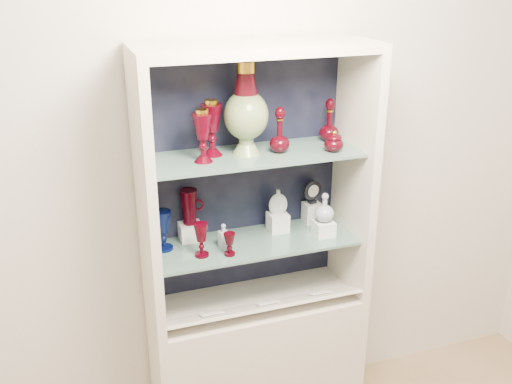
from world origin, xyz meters
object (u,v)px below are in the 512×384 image
object	(u,v)px
cobalt_goblet	(163,230)
ruby_pitcher	(189,207)
cameo_medallion	(313,192)
lidded_bowl	(334,141)
ruby_decanter_a	(280,127)
pedestal_lamp_right	(212,128)
clear_square_bottle	(224,236)
ruby_goblet_tall	(201,240)
flat_flask	(278,201)
ruby_decanter_b	(330,119)
pedestal_lamp_left	(203,136)
enamel_urn	(246,109)
clear_round_decanter	(325,208)
ruby_goblet_small	(229,244)

from	to	relation	value
cobalt_goblet	ruby_pitcher	size ratio (longest dim) A/B	1.13
cameo_medallion	lidded_bowl	bearing A→B (deg)	-102.12
ruby_decanter_a	pedestal_lamp_right	bearing A→B (deg)	168.61
ruby_pitcher	clear_square_bottle	xyz separation A→B (m)	(0.12, -0.13, -0.10)
lidded_bowl	pedestal_lamp_right	bearing A→B (deg)	166.53
ruby_goblet_tall	flat_flask	bearing A→B (deg)	17.46
ruby_goblet_tall	clear_square_bottle	distance (m)	0.12
ruby_goblet_tall	ruby_pitcher	xyz separation A→B (m)	(-0.01, 0.17, 0.09)
ruby_decanter_b	cobalt_goblet	distance (m)	0.90
lidded_bowl	cobalt_goblet	bearing A→B (deg)	169.58
pedestal_lamp_left	ruby_pitcher	bearing A→B (deg)	104.86
pedestal_lamp_left	ruby_goblet_tall	bearing A→B (deg)	-136.93
enamel_urn	ruby_decanter_b	bearing A→B (deg)	7.25
ruby_decanter_a	clear_round_decanter	distance (m)	0.45
pedestal_lamp_right	clear_round_decanter	xyz separation A→B (m)	(0.50, -0.09, -0.40)
pedestal_lamp_left	enamel_urn	bearing A→B (deg)	13.35
ruby_decanter_a	ruby_pitcher	bearing A→B (deg)	160.89
lidded_bowl	ruby_goblet_small	bearing A→B (deg)	-178.91
pedestal_lamp_left	clear_square_bottle	distance (m)	0.48
clear_round_decanter	enamel_urn	bearing A→B (deg)	170.10
enamel_urn	clear_round_decanter	distance (m)	0.60
ruby_decanter_b	clear_square_bottle	distance (m)	0.72
ruby_decanter_b	flat_flask	bearing A→B (deg)	-179.57
ruby_decanter_a	cameo_medallion	distance (m)	0.45
pedestal_lamp_left	cameo_medallion	bearing A→B (deg)	13.89
lidded_bowl	clear_round_decanter	size ratio (longest dim) A/B	0.72
pedestal_lamp_left	lidded_bowl	xyz separation A→B (m)	(0.57, -0.05, -0.06)
pedestal_lamp_left	clear_round_decanter	world-z (taller)	pedestal_lamp_left
enamel_urn	flat_flask	world-z (taller)	enamel_urn
cobalt_goblet	clear_round_decanter	bearing A→B (deg)	-7.87
ruby_decanter_a	flat_flask	size ratio (longest dim) A/B	1.84
cameo_medallion	pedestal_lamp_left	bearing A→B (deg)	-179.08
flat_flask	cameo_medallion	bearing A→B (deg)	24.02
pedestal_lamp_right	ruby_goblet_small	xyz separation A→B (m)	(0.03, -0.13, -0.49)
flat_flask	ruby_goblet_small	bearing A→B (deg)	-138.95
ruby_decanter_b	clear_square_bottle	bearing A→B (deg)	-170.90
pedestal_lamp_right	ruby_goblet_small	bearing A→B (deg)	-77.41
enamel_urn	ruby_pitcher	bearing A→B (deg)	157.51
cobalt_goblet	cameo_medallion	distance (m)	0.74
flat_flask	ruby_decanter_b	bearing A→B (deg)	12.50
ruby_decanter_a	flat_flask	world-z (taller)	ruby_decanter_a
ruby_decanter_a	ruby_goblet_small	distance (m)	0.55
ruby_goblet_tall	ruby_goblet_small	distance (m)	0.12
clear_square_bottle	ruby_decanter_b	bearing A→B (deg)	9.10
ruby_decanter_a	clear_round_decanter	world-z (taller)	ruby_decanter_a
cobalt_goblet	pedestal_lamp_right	bearing A→B (deg)	-3.45
pedestal_lamp_right	cameo_medallion	world-z (taller)	pedestal_lamp_right
ruby_goblet_tall	ruby_pitcher	world-z (taller)	ruby_pitcher
lidded_bowl	cobalt_goblet	size ratio (longest dim) A/B	0.52
cobalt_goblet	ruby_goblet_tall	bearing A→B (deg)	-38.59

